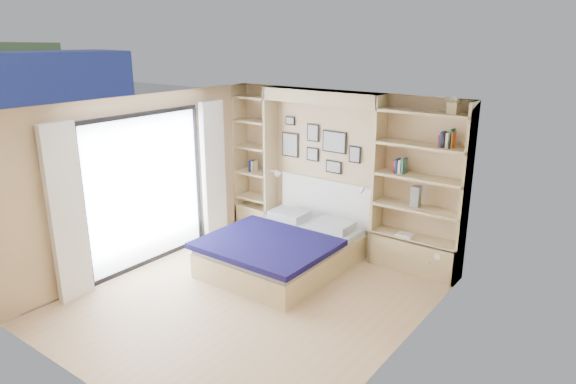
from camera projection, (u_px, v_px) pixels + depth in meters
The scene contains 9 objects.
ground at pixel (251, 299), 6.67m from camera, with size 4.50×4.50×0.00m, color tan.
room_shell at pixel (295, 188), 7.74m from camera, with size 4.50×4.50×4.50m.
bed at pixel (283, 249), 7.53m from camera, with size 1.76×2.30×1.07m.
photo_gallery at pixel (318, 146), 8.16m from camera, with size 1.48×0.02×0.82m.
reading_lamps at pixel (318, 181), 8.05m from camera, with size 1.92×0.12×0.15m.
shelf_decor at pixel (414, 154), 7.05m from camera, with size 3.54×0.23×2.03m.
deck at pixel (90, 237), 8.71m from camera, with size 3.20×4.00×0.05m, color #716753.
deck_chair at pixel (120, 207), 9.02m from camera, with size 0.50×0.83×0.83m.
shipping_container at pixel (20, 96), 16.65m from camera, with size 2.67×6.68×2.78m, color navy.
Camera 1 is at (3.93, -4.51, 3.28)m, focal length 32.00 mm.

